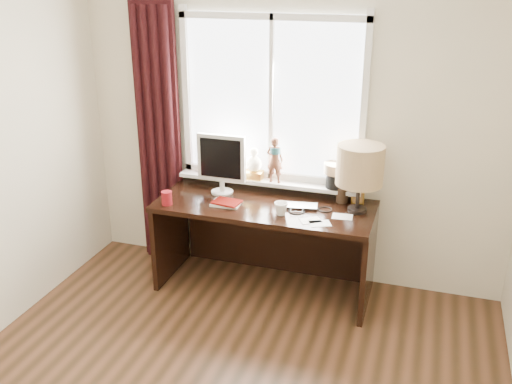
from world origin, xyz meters
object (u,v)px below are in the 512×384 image
(red_cup, at_px, (167,198))
(table_lamp, at_px, (360,166))
(desk, at_px, (268,227))
(mug, at_px, (281,208))
(monitor, at_px, (221,160))
(laptop, at_px, (298,206))

(red_cup, height_order, table_lamp, table_lamp)
(red_cup, relative_size, desk, 0.06)
(mug, distance_m, monitor, 0.68)
(desk, relative_size, monitor, 3.47)
(mug, height_order, monitor, monitor)
(monitor, bearing_deg, laptop, -9.17)
(table_lamp, bearing_deg, monitor, 177.55)
(mug, relative_size, desk, 0.06)
(laptop, distance_m, monitor, 0.72)
(laptop, height_order, desk, laptop)
(mug, relative_size, table_lamp, 0.20)
(red_cup, bearing_deg, table_lamp, 12.43)
(mug, bearing_deg, table_lamp, 23.77)
(mug, xyz_separation_m, red_cup, (-0.89, -0.08, 0.00))
(red_cup, distance_m, desk, 0.85)
(laptop, relative_size, red_cup, 2.80)
(laptop, bearing_deg, mug, -126.43)
(laptop, height_order, table_lamp, table_lamp)
(laptop, xyz_separation_m, monitor, (-0.66, 0.11, 0.27))
(laptop, distance_m, red_cup, 1.02)
(laptop, relative_size, table_lamp, 0.58)
(mug, bearing_deg, desk, 124.31)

